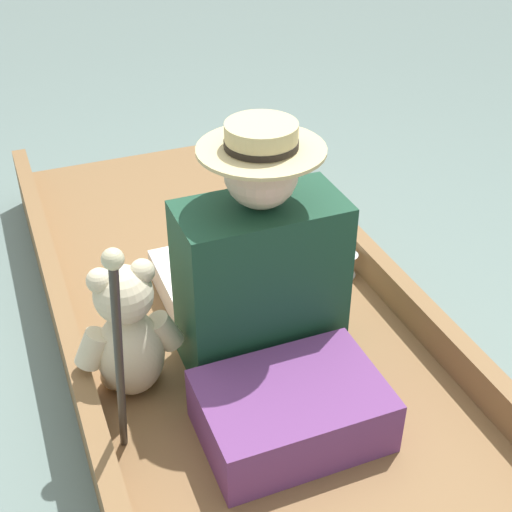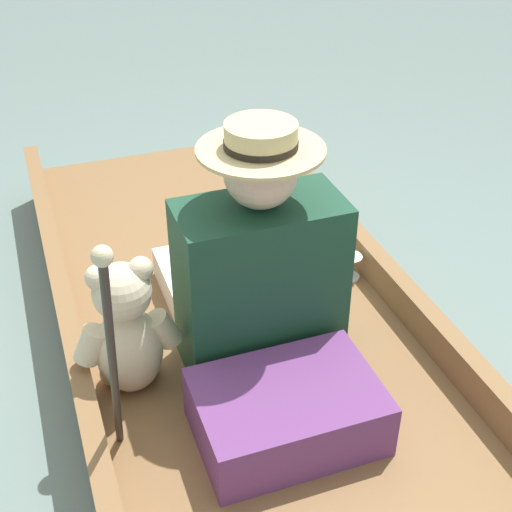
% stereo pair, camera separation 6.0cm
% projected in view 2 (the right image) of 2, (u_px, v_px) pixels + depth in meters
% --- Properties ---
extents(ground_plane, '(16.00, 16.00, 0.00)m').
position_uv_depth(ground_plane, '(234.00, 344.00, 2.51)').
color(ground_plane, slate).
extents(punt_boat, '(1.14, 2.62, 0.27)m').
position_uv_depth(punt_boat, '(233.00, 325.00, 2.46)').
color(punt_boat, brown).
rests_on(punt_boat, ground_plane).
extents(seat_cushion, '(0.49, 0.34, 0.17)m').
position_uv_depth(seat_cushion, '(287.00, 411.00, 1.93)').
color(seat_cushion, '#6B3875').
rests_on(seat_cushion, punt_boat).
extents(seated_person, '(0.47, 0.72, 0.78)m').
position_uv_depth(seated_person, '(252.00, 270.00, 2.14)').
color(seated_person, white).
rests_on(seated_person, punt_boat).
extents(teddy_bear, '(0.32, 0.19, 0.45)m').
position_uv_depth(teddy_bear, '(127.00, 331.00, 2.01)').
color(teddy_bear, beige).
rests_on(teddy_bear, punt_boat).
extents(wine_glass, '(0.09, 0.09, 0.09)m').
position_uv_depth(wine_glass, '(350.00, 263.00, 2.56)').
color(wine_glass, silver).
rests_on(wine_glass, punt_boat).
extents(walking_cane, '(0.04, 0.29, 0.79)m').
position_uv_depth(walking_cane, '(111.00, 346.00, 1.58)').
color(walking_cane, '#2D2823').
rests_on(walking_cane, punt_boat).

